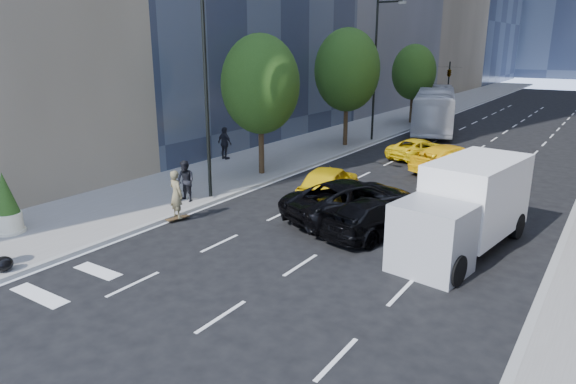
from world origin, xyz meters
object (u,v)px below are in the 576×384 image
Objects in this scene: city_bus at (435,109)px; box_truck at (465,207)px; black_sedan_mercedes at (374,217)px; planter_shrub at (6,204)px; skateboarder at (177,198)px; black_sedan_lincoln at (355,201)px.

box_truck is at bearing -86.39° from city_bus.
black_sedan_mercedes is at bearing -93.29° from city_bus.
skateboarder is at bearing 50.06° from planter_shrub.
black_sedan_lincoln is at bearing 41.11° from planter_shrub.
box_truck is 2.89× the size of planter_shrub.
black_sedan_mercedes is at bearing 34.47° from planter_shrub.
planter_shrub is at bearing 63.52° from skateboarder.
city_bus is at bearing -65.13° from black_sedan_mercedes.
planter_shrub reaches higher than black_sedan_lincoln.
black_sedan_lincoln is 13.42m from planter_shrub.
skateboarder is 0.29× the size of box_truck.
skateboarder is at bearing -154.33° from box_truck.
planter_shrub is (-11.39, -7.82, 0.57)m from black_sedan_mercedes.
black_sedan_mercedes is at bearing -166.62° from box_truck.
city_bus is 5.44× the size of planter_shrub.
planter_shrub is at bearing 45.95° from black_sedan_mercedes.
city_bus reaches higher than box_truck.
black_sedan_lincoln is 1.27× the size of black_sedan_mercedes.
box_truck is at bearing 28.97° from planter_shrub.
black_sedan_mercedes is 26.26m from city_bus.
skateboarder is at bearing 33.85° from black_sedan_mercedes.
skateboarder reaches higher than black_sedan_lincoln.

